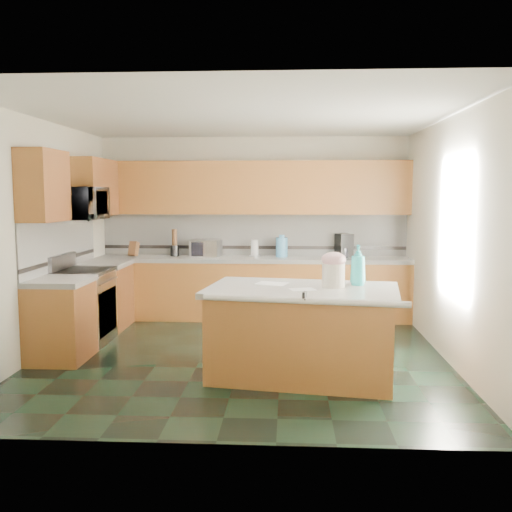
{
  "coord_description": "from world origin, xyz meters",
  "views": [
    {
      "loc": [
        0.53,
        -6.34,
        1.86
      ],
      "look_at": [
        0.15,
        0.35,
        1.12
      ],
      "focal_mm": 40.0,
      "sensor_mm": 36.0,
      "label": 1
    }
  ],
  "objects_px": {
    "island_top": "(302,290)",
    "treat_jar": "(333,275)",
    "toaster_oven": "(206,248)",
    "coffee_maker": "(344,245)",
    "soap_bottle_island": "(358,265)",
    "knife_block": "(134,249)",
    "island_base": "(302,335)"
  },
  "relations": [
    {
      "from": "treat_jar",
      "to": "coffee_maker",
      "type": "bearing_deg",
      "value": 74.43
    },
    {
      "from": "island_base",
      "to": "coffee_maker",
      "type": "distance_m",
      "value": 2.92
    },
    {
      "from": "knife_block",
      "to": "toaster_oven",
      "type": "xyz_separation_m",
      "value": [
        1.09,
        0.0,
        0.02
      ]
    },
    {
      "from": "island_base",
      "to": "treat_jar",
      "type": "relative_size",
      "value": 7.45
    },
    {
      "from": "treat_jar",
      "to": "soap_bottle_island",
      "type": "distance_m",
      "value": 0.3
    },
    {
      "from": "soap_bottle_island",
      "to": "coffee_maker",
      "type": "bearing_deg",
      "value": 85.68
    },
    {
      "from": "treat_jar",
      "to": "knife_block",
      "type": "distance_m",
      "value": 3.86
    },
    {
      "from": "island_base",
      "to": "island_top",
      "type": "xyz_separation_m",
      "value": [
        0.0,
        0.0,
        0.46
      ]
    },
    {
      "from": "toaster_oven",
      "to": "coffee_maker",
      "type": "bearing_deg",
      "value": 9.62
    },
    {
      "from": "knife_block",
      "to": "toaster_oven",
      "type": "relative_size",
      "value": 0.51
    },
    {
      "from": "island_base",
      "to": "soap_bottle_island",
      "type": "bearing_deg",
      "value": 25.54
    },
    {
      "from": "treat_jar",
      "to": "toaster_oven",
      "type": "height_order",
      "value": "toaster_oven"
    },
    {
      "from": "island_base",
      "to": "treat_jar",
      "type": "distance_m",
      "value": 0.69
    },
    {
      "from": "island_base",
      "to": "knife_block",
      "type": "height_order",
      "value": "knife_block"
    },
    {
      "from": "coffee_maker",
      "to": "island_top",
      "type": "bearing_deg",
      "value": -125.1
    },
    {
      "from": "treat_jar",
      "to": "island_base",
      "type": "bearing_deg",
      "value": 179.81
    },
    {
      "from": "island_top",
      "to": "soap_bottle_island",
      "type": "xyz_separation_m",
      "value": [
        0.57,
        0.17,
        0.24
      ]
    },
    {
      "from": "treat_jar",
      "to": "knife_block",
      "type": "xyz_separation_m",
      "value": [
        -2.77,
        2.69,
        -0.01
      ]
    },
    {
      "from": "treat_jar",
      "to": "toaster_oven",
      "type": "bearing_deg",
      "value": 114.16
    },
    {
      "from": "coffee_maker",
      "to": "soap_bottle_island",
      "type": "bearing_deg",
      "value": -113.66
    },
    {
      "from": "treat_jar",
      "to": "coffee_maker",
      "type": "xyz_separation_m",
      "value": [
        0.37,
        2.72,
        0.05
      ]
    },
    {
      "from": "island_top",
      "to": "knife_block",
      "type": "bearing_deg",
      "value": 140.69
    },
    {
      "from": "toaster_oven",
      "to": "island_base",
      "type": "bearing_deg",
      "value": -54.54
    },
    {
      "from": "island_base",
      "to": "knife_block",
      "type": "distance_m",
      "value": 3.72
    },
    {
      "from": "island_top",
      "to": "toaster_oven",
      "type": "distance_m",
      "value": 3.06
    },
    {
      "from": "treat_jar",
      "to": "toaster_oven",
      "type": "distance_m",
      "value": 3.17
    },
    {
      "from": "soap_bottle_island",
      "to": "knife_block",
      "type": "xyz_separation_m",
      "value": [
        -3.03,
        2.55,
        -0.1
      ]
    },
    {
      "from": "island_top",
      "to": "treat_jar",
      "type": "xyz_separation_m",
      "value": [
        0.31,
        0.04,
        0.15
      ]
    },
    {
      "from": "soap_bottle_island",
      "to": "toaster_oven",
      "type": "relative_size",
      "value": 0.97
    },
    {
      "from": "island_top",
      "to": "soap_bottle_island",
      "type": "relative_size",
      "value": 4.55
    },
    {
      "from": "soap_bottle_island",
      "to": "island_top",
      "type": "bearing_deg",
      "value": -165.06
    },
    {
      "from": "treat_jar",
      "to": "knife_block",
      "type": "relative_size",
      "value": 1.1
    }
  ]
}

